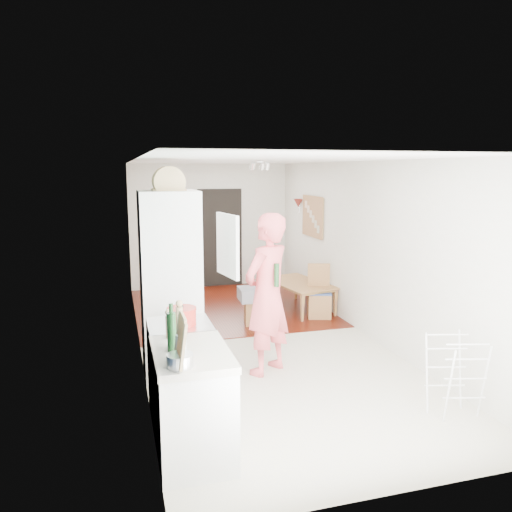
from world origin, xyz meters
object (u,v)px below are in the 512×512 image
dining_table (300,298)px  stool (254,313)px  person (267,280)px  drying_rack (455,377)px  dining_chair (319,292)px

dining_table → stool: size_ratio=3.04×
person → drying_rack: 2.22m
person → dining_table: person is taller
dining_table → drying_rack: (0.11, -3.92, 0.19)m
person → dining_chair: (1.47, 1.88, -0.69)m
dining_chair → stool: bearing=-158.2°
stool → drying_rack: size_ratio=0.49×
stool → dining_table: bearing=31.3°
person → dining_table: bearing=-154.7°
dining_chair → drying_rack: size_ratio=1.09×
dining_chair → drying_rack: 3.41m
dining_table → dining_chair: 0.58m
dining_table → stool: dining_table is taller
dining_chair → stool: (-1.12, -0.08, -0.24)m
dining_table → drying_rack: bearing=170.8°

